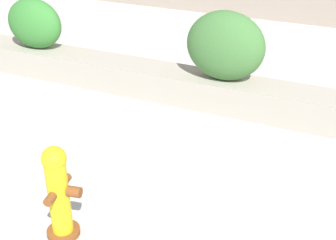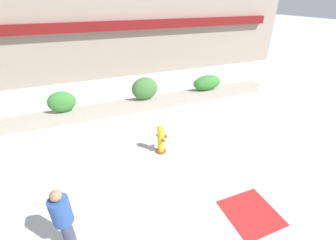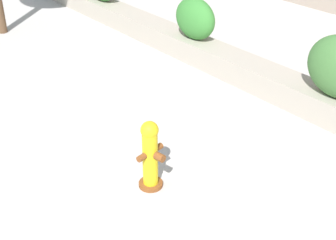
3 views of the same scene
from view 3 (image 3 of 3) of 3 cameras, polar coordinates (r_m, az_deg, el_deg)
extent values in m
cube|color=#ADA393|center=(10.00, 9.26, 6.01)|extent=(18.00, 0.70, 0.50)
ellipsoid|color=#387F33|center=(10.78, 3.32, 12.25)|extent=(1.14, 0.60, 0.94)
cylinder|color=brown|center=(6.91, -2.11, -7.79)|extent=(0.41, 0.41, 0.06)
cylinder|color=gold|center=(6.64, -2.19, -4.69)|extent=(0.26, 0.26, 0.85)
sphere|color=gold|center=(6.38, -2.27, -1.23)|extent=(0.25, 0.25, 0.25)
cylinder|color=brown|center=(6.48, -1.03, -4.55)|extent=(0.16, 0.14, 0.11)
cylinder|color=brown|center=(6.48, -3.24, -4.61)|extent=(0.11, 0.14, 0.09)
cylinder|color=brown|center=(6.68, -1.20, -3.33)|extent=(0.11, 0.14, 0.09)
camera|label=1|loc=(1.96, -30.09, -0.09)|focal=50.00mm
camera|label=2|loc=(7.30, -69.26, 17.86)|focal=24.00mm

